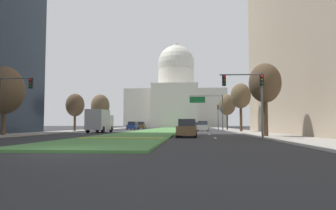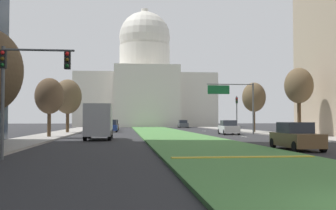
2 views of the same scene
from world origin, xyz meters
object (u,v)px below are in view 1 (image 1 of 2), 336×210
(street_tree_left_far, at_px, (100,106))
(traffic_light_near_right, at_px, (251,91))
(overhead_guide_sign, at_px, (210,105))
(sedan_lead_stopped, at_px, (187,129))
(street_tree_left_mid, at_px, (75,105))
(street_tree_left_near, at_px, (4,90))
(sedan_very_far, at_px, (198,125))
(traffic_light_near_left, at_px, (7,93))
(sedan_far_horizon, at_px, (141,126))
(sedan_distant, at_px, (133,126))
(traffic_light_far_right, at_px, (218,114))
(street_tree_right_far, at_px, (227,105))
(street_tree_right_near, at_px, (265,84))
(sedan_midblock, at_px, (203,126))
(street_tree_right_mid, at_px, (241,96))
(capitol_building, at_px, (176,98))
(box_truck_delivery, at_px, (100,121))

(street_tree_left_far, bearing_deg, traffic_light_near_right, -57.69)
(overhead_guide_sign, height_order, sedan_lead_stopped, overhead_guide_sign)
(street_tree_left_mid, bearing_deg, street_tree_left_far, 90.19)
(street_tree_left_near, relative_size, sedan_very_far, 1.53)
(traffic_light_near_right, height_order, sedan_lead_stopped, traffic_light_near_right)
(traffic_light_near_right, xyz_separation_m, overhead_guide_sign, (-1.27, 31.50, 0.88))
(traffic_light_near_left, distance_m, sedan_far_horizon, 52.13)
(sedan_distant, distance_m, sedan_very_far, 31.15)
(traffic_light_far_right, height_order, street_tree_left_far, street_tree_left_far)
(traffic_light_far_right, bearing_deg, street_tree_right_far, -68.69)
(sedan_far_horizon, bearing_deg, street_tree_left_far, -108.61)
(street_tree_right_near, height_order, sedan_far_horizon, street_tree_right_near)
(overhead_guide_sign, distance_m, sedan_distant, 19.10)
(overhead_guide_sign, xyz_separation_m, street_tree_right_near, (3.23, -27.81, 0.12))
(street_tree_left_near, distance_m, sedan_midblock, 32.70)
(street_tree_right_near, xyz_separation_m, sedan_distant, (-19.16, 37.61, -3.99))
(sedan_distant, distance_m, sedan_far_horizon, 11.17)
(street_tree_left_mid, bearing_deg, traffic_light_near_right, -44.78)
(sedan_midblock, xyz_separation_m, sedan_far_horizon, (-14.56, 22.57, 0.02))
(sedan_lead_stopped, bearing_deg, street_tree_right_far, 76.42)
(street_tree_right_mid, relative_size, sedan_midblock, 1.69)
(overhead_guide_sign, xyz_separation_m, street_tree_left_near, (-21.46, -27.09, -0.17))
(street_tree_left_near, bearing_deg, traffic_light_near_right, -10.96)
(sedan_far_horizon, bearing_deg, street_tree_right_mid, -57.26)
(overhead_guide_sign, bearing_deg, street_tree_left_mid, -157.23)
(capitol_building, distance_m, street_tree_right_far, 53.71)
(street_tree_right_near, height_order, street_tree_right_far, street_tree_right_far)
(street_tree_right_mid, bearing_deg, sedan_far_horizon, 122.74)
(sedan_midblock, bearing_deg, traffic_light_near_left, -120.60)
(street_tree_right_mid, xyz_separation_m, street_tree_right_far, (-0.46, 13.24, -0.45))
(street_tree_left_near, bearing_deg, capitol_building, 81.21)
(sedan_distant, bearing_deg, street_tree_left_mid, -106.27)
(sedan_lead_stopped, bearing_deg, capitol_building, 93.50)
(capitol_building, height_order, sedan_distant, capitol_building)
(traffic_light_near_right, bearing_deg, sedan_very_far, 92.12)
(street_tree_right_near, height_order, sedan_very_far, street_tree_right_near)
(traffic_light_far_right, xyz_separation_m, sedan_midblock, (-3.44, -8.50, -2.50))
(traffic_light_near_right, distance_m, sedan_midblock, 30.16)
(sedan_far_horizon, bearing_deg, street_tree_right_near, -68.60)
(street_tree_right_near, xyz_separation_m, box_truck_delivery, (-19.56, 15.12, -3.12))
(capitol_building, bearing_deg, sedan_lead_stopped, -86.50)
(street_tree_right_mid, relative_size, street_tree_right_far, 1.05)
(sedan_distant, bearing_deg, capitol_building, 81.00)
(traffic_light_near_left, distance_m, traffic_light_near_right, 19.98)
(traffic_light_far_right, bearing_deg, street_tree_right_mid, -83.72)
(street_tree_left_far, xyz_separation_m, sedan_lead_stopped, (17.74, -31.00, -4.04))
(street_tree_left_far, distance_m, sedan_midblock, 21.40)
(street_tree_right_far, bearing_deg, street_tree_left_near, -129.35)
(street_tree_right_near, distance_m, street_tree_right_far, 31.15)
(traffic_light_far_right, distance_m, street_tree_right_far, 4.12)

